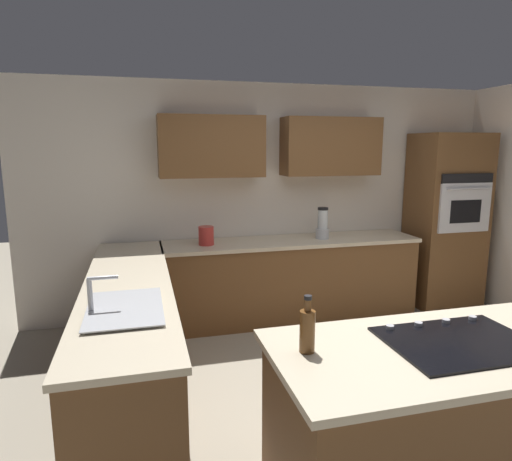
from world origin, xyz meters
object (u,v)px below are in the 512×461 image
(cooktop, at_px, (459,341))
(sink_unit, at_px, (124,308))
(oil_bottle, at_px, (307,329))
(kettle, at_px, (206,236))
(blender, at_px, (323,225))
(wall_oven, at_px, (446,221))

(cooktop, bearing_deg, sink_unit, -28.50)
(oil_bottle, bearing_deg, kettle, -87.24)
(blender, xyz_separation_m, kettle, (1.30, -0.00, -0.05))
(oil_bottle, bearing_deg, blender, -114.35)
(blender, height_order, kettle, blender)
(cooktop, bearing_deg, oil_bottle, -7.19)
(cooktop, relative_size, oil_bottle, 2.59)
(wall_oven, distance_m, kettle, 2.90)
(sink_unit, relative_size, blender, 2.00)
(sink_unit, relative_size, cooktop, 0.92)
(kettle, bearing_deg, cooktop, 109.06)
(wall_oven, relative_size, kettle, 10.62)
(blender, height_order, oil_bottle, blender)
(wall_oven, relative_size, sink_unit, 2.95)
(sink_unit, xyz_separation_m, blender, (-2.08, -1.77, 0.13))
(wall_oven, height_order, sink_unit, wall_oven)
(cooktop, height_order, kettle, kettle)
(sink_unit, xyz_separation_m, kettle, (-0.78, -1.77, 0.08))
(cooktop, distance_m, kettle, 2.86)
(sink_unit, bearing_deg, kettle, -113.76)
(blender, bearing_deg, oil_bottle, 65.65)
(sink_unit, height_order, blender, blender)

